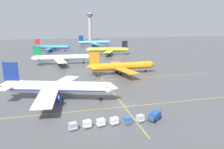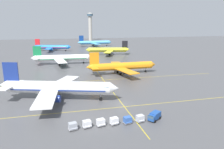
% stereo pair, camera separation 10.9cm
% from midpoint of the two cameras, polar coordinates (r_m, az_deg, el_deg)
% --- Properties ---
extents(ground_plane, '(600.00, 600.00, 0.00)m').
position_cam_midpoint_polar(ground_plane, '(67.93, 2.92, -8.09)').
color(ground_plane, '#4C4C4F').
extents(airliner_front_gate, '(39.91, 34.10, 12.68)m').
position_cam_midpoint_polar(airliner_front_gate, '(72.83, -14.56, -3.40)').
color(airliner_front_gate, white).
rests_on(airliner_front_gate, ground).
extents(airliner_second_row, '(37.01, 31.97, 11.52)m').
position_cam_midpoint_polar(airliner_second_row, '(106.83, 2.72, 2.24)').
color(airliner_second_row, orange).
rests_on(airliner_second_row, ground).
extents(airliner_third_row, '(37.81, 32.62, 11.76)m').
position_cam_midpoint_polar(airliner_third_row, '(135.70, -13.42, 4.39)').
color(airliner_third_row, white).
rests_on(airliner_third_row, ground).
extents(airliner_far_left_stand, '(35.85, 30.46, 11.23)m').
position_cam_midpoint_polar(airliner_far_left_stand, '(173.72, -1.06, 6.68)').
color(airliner_far_left_stand, yellow).
rests_on(airliner_far_left_stand, ground).
extents(airliner_far_right_stand, '(34.54, 29.49, 10.96)m').
position_cam_midpoint_polar(airliner_far_right_stand, '(203.73, -15.92, 7.19)').
color(airliner_far_right_stand, blue).
rests_on(airliner_far_right_stand, ground).
extents(airliner_distant_taxiway, '(38.61, 33.37, 12.03)m').
position_cam_midpoint_polar(airliner_distant_taxiway, '(237.90, -4.71, 8.63)').
color(airliner_distant_taxiway, '#5BB7E5').
rests_on(airliner_distant_taxiway, ground).
extents(taxiway_markings, '(111.78, 71.38, 0.01)m').
position_cam_midpoint_polar(taxiway_markings, '(80.82, 0.02, -4.45)').
color(taxiway_markings, yellow).
rests_on(taxiway_markings, ground).
extents(service_truck_red_van, '(4.39, 3.94, 2.10)m').
position_cam_midpoint_polar(service_truck_red_van, '(58.29, 11.47, -10.94)').
color(service_truck_red_van, '#1E4793').
rests_on(service_truck_red_van, ground).
extents(baggage_cart_row_leftmost, '(2.87, 2.09, 1.86)m').
position_cam_midpoint_polar(baggage_cart_row_leftmost, '(53.25, -10.51, -13.59)').
color(baggage_cart_row_leftmost, '#99999E').
rests_on(baggage_cart_row_leftmost, ground).
extents(baggage_cart_row_second, '(2.87, 2.09, 1.86)m').
position_cam_midpoint_polar(baggage_cart_row_second, '(53.79, -6.74, -13.15)').
color(baggage_cart_row_second, '#99999E').
rests_on(baggage_cart_row_second, ground).
extents(baggage_cart_row_middle, '(2.87, 2.09, 1.86)m').
position_cam_midpoint_polar(baggage_cart_row_middle, '(54.25, -2.99, -12.82)').
color(baggage_cart_row_middle, '#99999E').
rests_on(baggage_cart_row_middle, ground).
extents(baggage_cart_row_fourth, '(2.87, 2.09, 1.86)m').
position_cam_midpoint_polar(baggage_cart_row_fourth, '(54.91, 0.67, -12.46)').
color(baggage_cart_row_fourth, '#99999E').
rests_on(baggage_cart_row_fourth, ground).
extents(baggage_cart_row_fifth, '(2.87, 2.09, 1.86)m').
position_cam_midpoint_polar(baggage_cart_row_fifth, '(55.53, 4.31, -12.19)').
color(baggage_cart_row_fifth, '#99999E').
rests_on(baggage_cart_row_fifth, ground).
extents(baggage_cart_row_rightmost, '(2.87, 2.09, 1.86)m').
position_cam_midpoint_polar(baggage_cart_row_rightmost, '(56.71, 7.69, -11.70)').
color(baggage_cart_row_rightmost, '#99999E').
rests_on(baggage_cart_row_rightmost, ground).
extents(control_tower, '(8.82, 8.82, 40.10)m').
position_cam_midpoint_polar(control_tower, '(318.28, -5.92, 13.32)').
color(control_tower, '#ADA89E').
rests_on(control_tower, ground).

